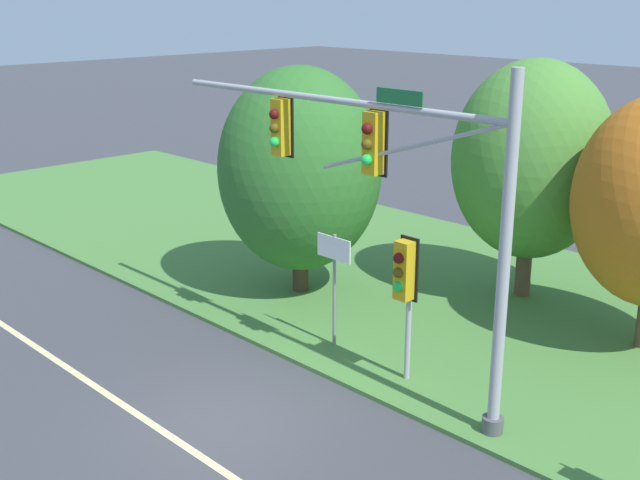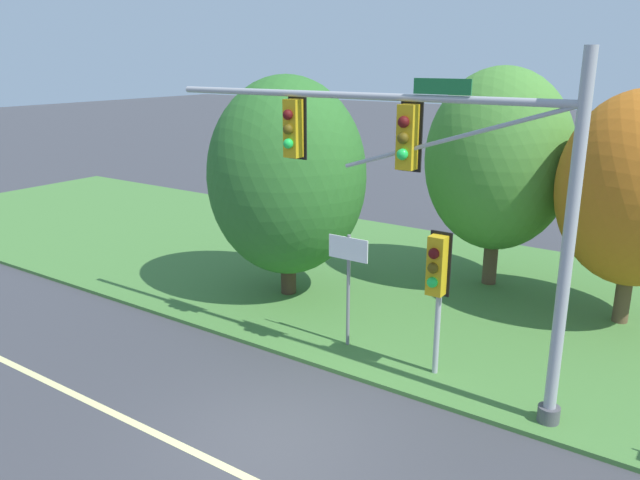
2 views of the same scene
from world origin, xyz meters
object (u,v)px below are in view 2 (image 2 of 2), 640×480
object	(u,v)px
pedestrian_signal_further_along	(437,274)
tree_behind_signpost	(638,190)
traffic_signal_mast	(430,176)
route_sign_post	(348,271)
tree_nearest_road	(287,177)
tree_left_of_mast	(498,160)

from	to	relation	value
pedestrian_signal_further_along	tree_behind_signpost	distance (m)	6.08
traffic_signal_mast	route_sign_post	size ratio (longest dim) A/B	3.42
tree_nearest_road	tree_behind_signpost	xyz separation A→B (m)	(8.16, 3.14, 0.06)
traffic_signal_mast	pedestrian_signal_further_along	xyz separation A→B (m)	(0.08, 0.38, -2.05)
tree_left_of_mast	tree_behind_signpost	size ratio (longest dim) A/B	1.08
route_sign_post	tree_left_of_mast	xyz separation A→B (m)	(1.26, 5.91, 1.85)
route_sign_post	tree_behind_signpost	world-z (taller)	tree_behind_signpost
traffic_signal_mast	pedestrian_signal_further_along	size ratio (longest dim) A/B	2.91
traffic_signal_mast	tree_behind_signpost	world-z (taller)	traffic_signal_mast
traffic_signal_mast	pedestrian_signal_further_along	world-z (taller)	traffic_signal_mast
tree_left_of_mast	pedestrian_signal_further_along	bearing A→B (deg)	-80.86
traffic_signal_mast	tree_behind_signpost	xyz separation A→B (m)	(2.83, 5.68, -0.90)
route_sign_post	tree_behind_signpost	distance (m)	7.28
pedestrian_signal_further_along	tree_left_of_mast	size ratio (longest dim) A/B	0.50
pedestrian_signal_further_along	tree_left_of_mast	world-z (taller)	tree_left_of_mast
pedestrian_signal_further_along	route_sign_post	bearing A→B (deg)	173.60
route_sign_post	tree_left_of_mast	bearing A→B (deg)	77.99
pedestrian_signal_further_along	traffic_signal_mast	bearing A→B (deg)	-102.42
traffic_signal_mast	tree_nearest_road	size ratio (longest dim) A/B	1.50
route_sign_post	tree_nearest_road	xyz separation A→B (m)	(-3.16, 1.91, 1.52)
tree_behind_signpost	pedestrian_signal_further_along	bearing A→B (deg)	-117.35
traffic_signal_mast	tree_nearest_road	distance (m)	5.98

